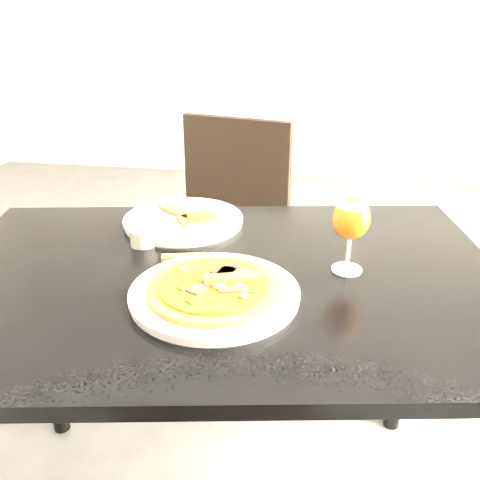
% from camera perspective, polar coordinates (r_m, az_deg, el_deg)
% --- Properties ---
extents(dining_table, '(1.32, 0.99, 0.75)m').
position_cam_1_polar(dining_table, '(1.18, -1.80, -7.50)').
color(dining_table, black).
rests_on(dining_table, ground).
extents(chair_far, '(0.50, 0.50, 0.91)m').
position_cam_1_polar(chair_far, '(1.90, -1.76, 0.07)').
color(chair_far, black).
rests_on(chair_far, ground).
extents(plate_main, '(0.38, 0.38, 0.02)m').
position_cam_1_polar(plate_main, '(1.05, -2.73, -5.78)').
color(plate_main, white).
rests_on(plate_main, dining_table).
extents(pizza, '(0.26, 0.26, 0.03)m').
position_cam_1_polar(pizza, '(1.04, -2.74, -5.04)').
color(pizza, brown).
rests_on(pizza, plate_main).
extents(plate_second, '(0.31, 0.31, 0.02)m').
position_cam_1_polar(plate_second, '(1.39, -6.05, 2.09)').
color(plate_second, white).
rests_on(plate_second, dining_table).
extents(crust_scraps, '(0.18, 0.14, 0.01)m').
position_cam_1_polar(crust_scraps, '(1.38, -5.28, 2.55)').
color(crust_scraps, brown).
rests_on(crust_scraps, plate_second).
extents(loose_crust, '(0.10, 0.05, 0.01)m').
position_cam_1_polar(loose_crust, '(1.21, -5.98, -1.80)').
color(loose_crust, brown).
rests_on(loose_crust, dining_table).
extents(sauce_cup, '(0.06, 0.06, 0.04)m').
position_cam_1_polar(sauce_cup, '(1.28, -10.30, 0.41)').
color(sauce_cup, beige).
rests_on(sauce_cup, dining_table).
extents(beer_glass, '(0.08, 0.08, 0.17)m').
position_cam_1_polar(beer_glass, '(1.12, 11.79, 2.19)').
color(beer_glass, silver).
rests_on(beer_glass, dining_table).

